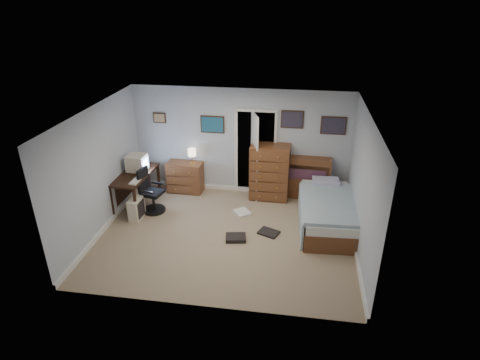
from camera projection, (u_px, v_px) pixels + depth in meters
name	position (u px, v px, depth m)	size (l,w,h in m)	color
floor	(226.00, 236.00, 8.00)	(5.00, 4.00, 0.02)	gray
computer_desk	(131.00, 181.00, 8.87)	(0.70, 1.39, 0.79)	black
crt_monitor	(137.00, 163.00, 8.83)	(0.43, 0.40, 0.38)	beige
keyboard	(136.00, 181.00, 8.44)	(0.16, 0.42, 0.03)	beige
pc_tower	(137.00, 208.00, 8.50)	(0.24, 0.45, 0.47)	beige
office_chair	(151.00, 195.00, 8.72)	(0.57, 0.57, 1.00)	black
media_stack	(146.00, 173.00, 9.77)	(0.15, 0.15, 0.77)	maroon
low_dresser	(185.00, 177.00, 9.60)	(0.83, 0.42, 0.74)	brown
table_lamp	(192.00, 153.00, 9.30)	(0.19, 0.19, 0.36)	gold
doorway	(257.00, 149.00, 9.55)	(0.96, 1.12, 2.05)	black
tall_dresser	(270.00, 172.00, 9.19)	(0.88, 0.52, 1.30)	brown
headboard_bookcase	(306.00, 177.00, 9.22)	(1.13, 0.35, 1.01)	brown
bed	(327.00, 212.00, 8.21)	(1.19, 2.11, 0.68)	brown
wall_posters	(266.00, 123.00, 8.93)	(4.38, 0.04, 0.60)	#331E11
floor_clutter	(246.00, 229.00, 8.15)	(1.10, 1.42, 0.08)	black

